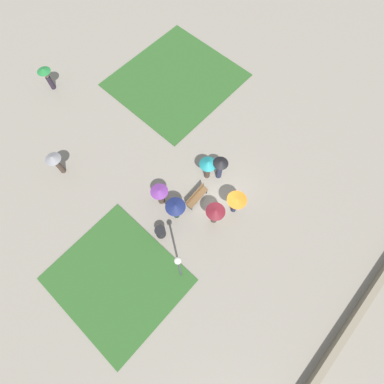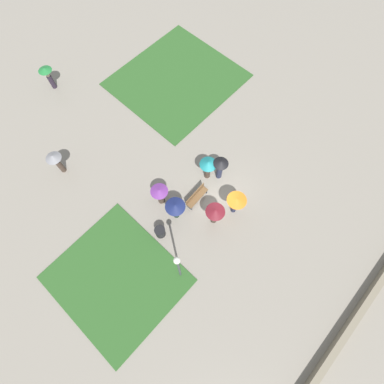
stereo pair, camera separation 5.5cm
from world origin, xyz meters
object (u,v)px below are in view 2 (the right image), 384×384
(lone_walker_mid_plaza, at_px, (55,160))
(lamp_post, at_px, (178,266))
(crowd_person_teal, at_px, (208,166))
(lone_walker_far_path, at_px, (48,75))
(crowd_person_orange, at_px, (236,202))
(crowd_person_black, at_px, (220,167))
(trash_bin, at_px, (160,232))
(crowd_person_maroon, at_px, (215,213))
(park_bench, at_px, (196,196))
(crowd_person_purple, at_px, (160,194))
(crowd_person_navy, at_px, (175,208))

(lone_walker_mid_plaza, bearing_deg, lamp_post, 23.55)
(crowd_person_teal, relative_size, lone_walker_far_path, 1.01)
(crowd_person_teal, bearing_deg, crowd_person_orange, -74.53)
(crowd_person_black, bearing_deg, lone_walker_mid_plaza, 133.08)
(trash_bin, bearing_deg, crowd_person_orange, -28.15)
(crowd_person_black, relative_size, crowd_person_maroon, 1.07)
(crowd_person_maroon, xyz_separation_m, lone_walker_mid_plaza, (-4.08, 9.37, 0.07))
(lamp_post, relative_size, crowd_person_maroon, 2.59)
(crowd_person_maroon, relative_size, lone_walker_mid_plaza, 0.96)
(park_bench, xyz_separation_m, crowd_person_purple, (-1.56, 1.49, 0.67))
(lamp_post, xyz_separation_m, lone_walker_far_path, (3.42, 16.18, -1.73))
(trash_bin, distance_m, crowd_person_purple, 2.23)
(lone_walker_far_path, xyz_separation_m, lone_walker_mid_plaza, (-3.81, -6.04, 0.12))
(lone_walker_far_path, bearing_deg, crowd_person_purple, -110.62)
(trash_bin, xyz_separation_m, lone_walker_mid_plaza, (-1.30, 7.64, 0.93))
(park_bench, height_order, lamp_post, lamp_post)
(lamp_post, relative_size, lone_walker_mid_plaza, 2.48)
(lamp_post, height_order, lone_walker_far_path, lamp_post)
(trash_bin, relative_size, crowd_person_teal, 0.46)
(lamp_post, bearing_deg, crowd_person_navy, 47.72)
(crowd_person_purple, xyz_separation_m, crowd_person_maroon, (1.26, -3.19, 0.14))
(park_bench, xyz_separation_m, crowd_person_maroon, (-0.30, -1.70, 0.81))
(crowd_person_teal, xyz_separation_m, crowd_person_purple, (-3.22, 0.91, -0.18))
(crowd_person_orange, relative_size, crowd_person_maroon, 1.04)
(lamp_post, height_order, crowd_person_maroon, lamp_post)
(park_bench, bearing_deg, crowd_person_purple, 133.87)
(trash_bin, distance_m, crowd_person_maroon, 3.39)
(crowd_person_orange, xyz_separation_m, lone_walker_mid_plaza, (-5.39, 9.83, -0.03))
(crowd_person_teal, xyz_separation_m, lone_walker_mid_plaza, (-6.04, 7.10, 0.03))
(lone_walker_mid_plaza, bearing_deg, crowd_person_maroon, 44.88)
(crowd_person_black, xyz_separation_m, crowd_person_teal, (-0.50, 0.55, 0.06))
(crowd_person_navy, distance_m, crowd_person_maroon, 2.27)
(lamp_post, bearing_deg, crowd_person_teal, 28.31)
(park_bench, bearing_deg, lamp_post, -150.78)
(trash_bin, xyz_separation_m, crowd_person_teal, (4.74, 0.55, 0.90))
(crowd_person_teal, bearing_deg, lone_walker_far_path, 128.51)
(crowd_person_black, bearing_deg, crowd_person_maroon, -142.45)
(crowd_person_purple, bearing_deg, lone_walker_mid_plaza, 55.56)
(park_bench, distance_m, crowd_person_orange, 2.55)
(crowd_person_navy, bearing_deg, crowd_person_orange, -31.85)
(lamp_post, xyz_separation_m, crowd_person_orange, (5.00, 0.31, -1.58))
(lamp_post, distance_m, crowd_person_maroon, 4.13)
(crowd_person_maroon, distance_m, lone_walker_mid_plaza, 10.22)
(crowd_person_orange, distance_m, crowd_person_purple, 4.47)
(lamp_post, height_order, crowd_person_teal, lamp_post)
(crowd_person_navy, xyz_separation_m, crowd_person_maroon, (1.31, -1.85, -0.06))
(lamp_post, relative_size, crowd_person_navy, 2.60)
(park_bench, bearing_deg, lone_walker_mid_plaza, 117.26)
(lone_walker_far_path, bearing_deg, crowd_person_orange, -100.32)
(crowd_person_navy, relative_size, crowd_person_purple, 1.05)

